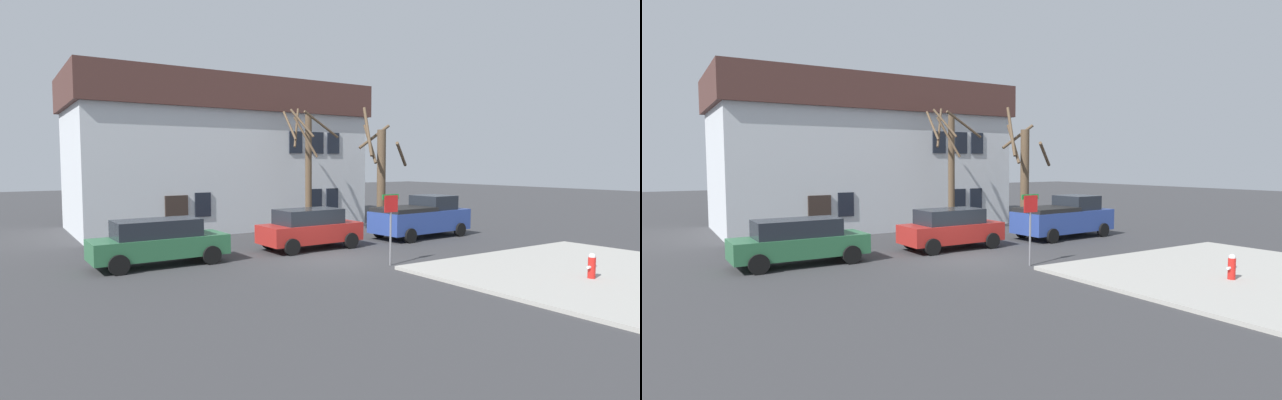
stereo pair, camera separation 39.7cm
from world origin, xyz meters
TOP-DOWN VIEW (x-y plane):
  - ground_plane at (0.00, 0.00)m, footprint 120.00×120.00m
  - sidewalk_slab at (5.93, -6.91)m, footprint 10.14×8.39m
  - building_main at (0.46, 12.35)m, footprint 16.16×8.33m
  - tree_bare_near at (2.99, 6.48)m, footprint 2.47×2.48m
  - tree_bare_mid at (7.02, 5.47)m, footprint 2.70×2.77m
  - car_green_wagon at (-5.75, 2.40)m, footprint 4.74×2.06m
  - car_red_wagon at (0.62, 2.45)m, footprint 4.40×2.16m
  - pickup_truck_blue at (7.07, 2.40)m, footprint 5.34×2.50m
  - fire_hydrant at (4.70, -7.42)m, footprint 0.42×0.22m
  - street_sign_pole at (1.19, -2.11)m, footprint 0.76×0.07m
  - bicycle_leaning at (-3.63, 5.95)m, footprint 1.74×0.25m

SIDE VIEW (x-z plane):
  - ground_plane at x=0.00m, z-range 0.00..0.00m
  - sidewalk_slab at x=5.93m, z-range 0.00..0.12m
  - bicycle_leaning at x=-3.63m, z-range -0.15..0.88m
  - fire_hydrant at x=4.70m, z-range 0.13..0.91m
  - car_green_wagon at x=-5.75m, z-range 0.04..1.70m
  - car_red_wagon at x=0.62m, z-range 0.04..1.75m
  - pickup_truck_blue at x=7.07m, z-range -0.03..2.01m
  - street_sign_pole at x=1.19m, z-range 0.52..3.08m
  - tree_bare_mid at x=7.02m, z-range -0.24..6.48m
  - tree_bare_near at x=2.99m, z-range 0.25..6.77m
  - building_main at x=0.46m, z-range 0.07..8.30m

